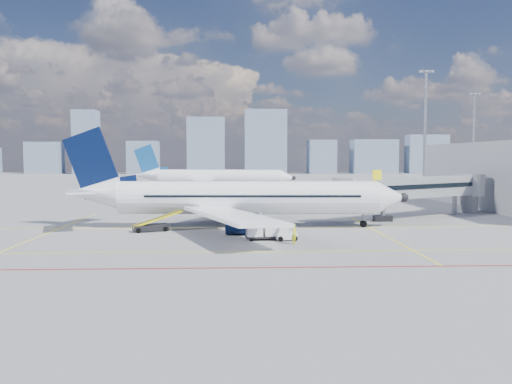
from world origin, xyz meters
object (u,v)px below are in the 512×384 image
at_px(baggage_tug, 285,234).
at_px(cargo_dolly, 263,229).
at_px(second_aircraft, 213,178).
at_px(ramp_worker, 294,234).
at_px(main_aircraft, 234,198).
at_px(belt_loader, 152,226).

distance_m(baggage_tug, cargo_dolly, 2.14).
height_order(second_aircraft, ramp_worker, second_aircraft).
bearing_deg(second_aircraft, ramp_worker, -72.78).
xyz_separation_m(main_aircraft, second_aircraft, (-4.98, 54.76, 0.00)).
distance_m(main_aircraft, ramp_worker, 12.57).
xyz_separation_m(main_aircraft, belt_loader, (-8.50, -2.84, -2.67)).
bearing_deg(baggage_tug, belt_loader, 144.52).
bearing_deg(baggage_tug, second_aircraft, 88.37).
height_order(main_aircraft, cargo_dolly, main_aircraft).
distance_m(main_aircraft, second_aircraft, 54.98).
height_order(main_aircraft, ramp_worker, main_aircraft).
relative_size(main_aircraft, cargo_dolly, 11.14).
relative_size(belt_loader, ramp_worker, 2.92).
bearing_deg(ramp_worker, cargo_dolly, 74.22).
bearing_deg(ramp_worker, baggage_tug, 45.02).
xyz_separation_m(second_aircraft, baggage_tug, (9.84, -63.85, -2.59)).
relative_size(main_aircraft, baggage_tug, 18.27).
relative_size(main_aircraft, ramp_worker, 21.12).
bearing_deg(cargo_dolly, main_aircraft, 99.89).
distance_m(second_aircraft, belt_loader, 57.77).
height_order(baggage_tug, ramp_worker, ramp_worker).
relative_size(baggage_tug, ramp_worker, 1.16).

